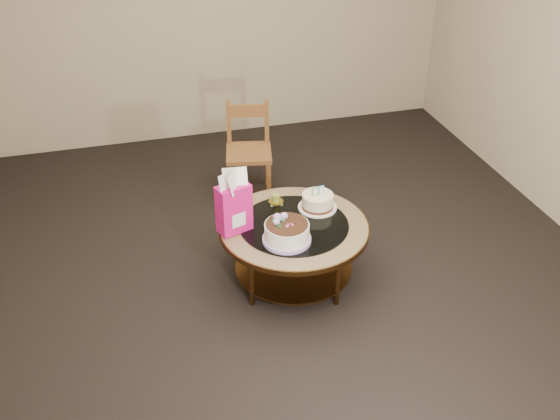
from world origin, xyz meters
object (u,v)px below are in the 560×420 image
object	(u,v)px
gift_bag	(234,202)
dining_chair	(249,150)
coffee_table	(294,234)
cream_cake	(318,202)
decorated_cake	(287,233)

from	to	relation	value
gift_bag	dining_chair	bearing A→B (deg)	54.12
coffee_table	dining_chair	xyz separation A→B (m)	(-0.03, 1.24, 0.03)
gift_bag	cream_cake	bearing A→B (deg)	-8.71
coffee_table	decorated_cake	xyz separation A→B (m)	(-0.10, -0.17, 0.14)
gift_bag	dining_chair	xyz separation A→B (m)	(0.37, 1.19, -0.26)
coffee_table	decorated_cake	size ratio (longest dim) A/B	3.22
coffee_table	decorated_cake	distance (m)	0.24
cream_cake	coffee_table	bearing A→B (deg)	-155.76
decorated_cake	dining_chair	xyz separation A→B (m)	(0.07, 1.41, -0.11)
cream_cake	gift_bag	distance (m)	0.64
coffee_table	gift_bag	size ratio (longest dim) A/B	2.34
decorated_cake	dining_chair	distance (m)	1.41
gift_bag	decorated_cake	bearing A→B (deg)	-54.46
coffee_table	gift_bag	xyz separation A→B (m)	(-0.40, 0.04, 0.30)
cream_cake	gift_bag	xyz separation A→B (m)	(-0.61, -0.11, 0.16)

